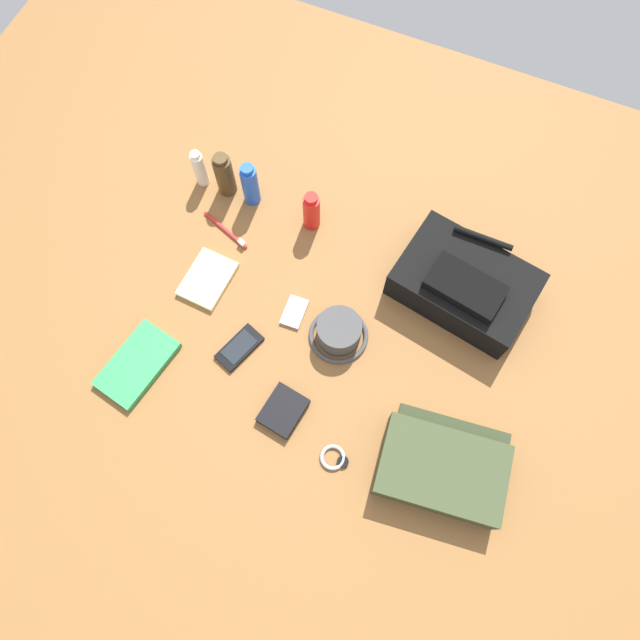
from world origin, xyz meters
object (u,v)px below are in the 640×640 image
Objects in this scene: backpack at (464,284)px; wallet at (283,411)px; toiletry_pouch at (442,468)px; paperback_novel at (137,364)px; toothbrush at (228,232)px; cell_phone at (239,348)px; toothpaste_tube at (200,169)px; sunscreen_spray at (311,211)px; media_player at (294,312)px; wristwatch at (334,458)px; bucket_hat at (339,332)px; deodorant_spray at (250,185)px; notepad at (207,280)px; cologne_bottle at (224,175)px.

backpack is 3.41× the size of wallet.
toiletry_pouch reaches higher than paperback_novel.
cell_phone is at bearing -58.74° from toothbrush.
sunscreen_spray is at bearing -0.62° from toothpaste_tube.
paperback_novel reaches higher than media_player.
toothpaste_tube is at bearing 99.87° from paperback_novel.
wristwatch is 0.65× the size of wallet.
sunscreen_spray is 0.65m from wristwatch.
wallet is at bearing -74.18° from sunscreen_spray.
backpack is 0.86m from paperback_novel.
media_player is at bearing -76.36° from sunscreen_spray.
toothpaste_tube is at bearing 141.27° from wallet.
backpack is 2.44× the size of bucket_hat.
deodorant_spray is 0.75m from wristwatch.
toothbrush is at bearing 139.43° from wallet.
paperback_novel is (0.10, -0.55, -0.05)m from toothpaste_tube.
deodorant_spray reaches higher than toiletry_pouch.
wallet is (0.08, -0.25, 0.01)m from media_player.
toothpaste_tube is 1.82× the size of wristwatch.
bucket_hat is at bearing -21.73° from toothbrush.
notepad is (0.01, -0.15, 0.00)m from toothbrush.
backpack reaches higher than wristwatch.
backpack is 0.67m from notepad.
toiletry_pouch is at bearing 16.93° from wristwatch.
paperback_novel is 2.05× the size of wallet.
deodorant_spray is at bearing 92.33° from notepad.
wristwatch is at bearing -61.82° from sunscreen_spray.
cell_phone reaches higher than media_player.
toiletry_pouch is at bearing -31.86° from cologne_bottle.
notepad is at bearing -90.52° from deodorant_spray.
paperback_novel is 2.59× the size of media_player.
wallet is at bearing 5.43° from paperback_novel.
wristwatch is 0.17m from wallet.
paperback_novel is at bearing 178.07° from wristwatch.
cologne_bottle is 0.43m from media_player.
backpack is 0.65m from toothbrush.
sunscreen_spray reaches higher than paperback_novel.
toiletry_pouch reaches higher than wristwatch.
toothbrush is (-0.17, 0.29, 0.00)m from cell_phone.
toothpaste_tube is 0.52m from cell_phone.
backpack reaches higher than wallet.
backpack is at bearing 65.87° from wallet.
notepad is at bearing 179.05° from bucket_hat.
toothbrush is at bearing 84.39° from paperback_novel.
paperback_novel is (-0.44, -0.27, -0.02)m from bucket_hat.
cologne_bottle is 1.09× the size of sunscreen_spray.
toiletry_pouch is 2.09× the size of cologne_bottle.
wallet reaches higher than toothbrush.
deodorant_spray is (-0.63, 0.04, 0.02)m from backpack.
wallet is (0.17, -0.10, 0.01)m from cell_phone.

